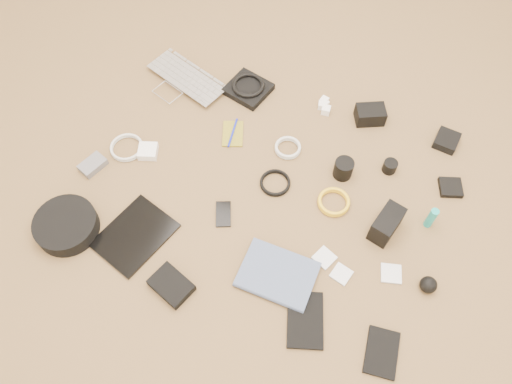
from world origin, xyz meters
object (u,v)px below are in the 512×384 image
(dslr_camera, at_px, (370,115))
(headphone_case, at_px, (66,225))
(tablet, at_px, (135,235))
(laptop, at_px, (179,85))
(phone, at_px, (223,214))
(paperback, at_px, (267,299))

(dslr_camera, relative_size, headphone_case, 0.52)
(tablet, bearing_deg, laptop, 120.23)
(tablet, bearing_deg, phone, 53.89)
(laptop, distance_m, tablet, 0.70)
(phone, height_order, paperback, paperback)
(dslr_camera, xyz_separation_m, tablet, (-0.65, -0.80, -0.03))
(dslr_camera, distance_m, headphone_case, 1.23)
(laptop, bearing_deg, paperback, -28.01)
(paperback, bearing_deg, tablet, 85.58)
(dslr_camera, distance_m, phone, 0.72)
(phone, bearing_deg, laptop, 107.13)
(phone, bearing_deg, headphone_case, -175.55)
(tablet, distance_m, paperback, 0.52)
(tablet, distance_m, headphone_case, 0.24)
(phone, xyz_separation_m, paperback, (0.26, -0.25, 0.01))
(tablet, xyz_separation_m, phone, (0.26, 0.19, -0.00))
(laptop, relative_size, paperback, 1.43)
(laptop, relative_size, tablet, 1.37)
(headphone_case, distance_m, paperback, 0.75)
(laptop, height_order, phone, laptop)
(dslr_camera, relative_size, paperback, 0.46)
(laptop, relative_size, dslr_camera, 3.12)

